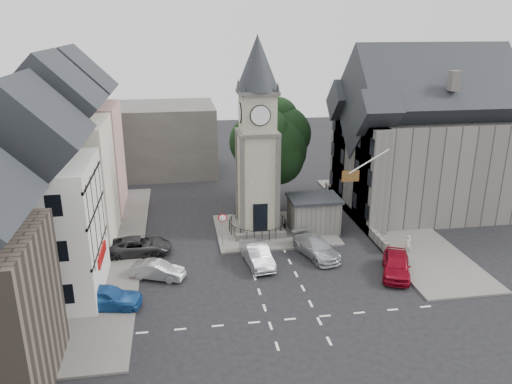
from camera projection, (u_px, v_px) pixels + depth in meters
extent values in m
plane|color=black|center=(275.00, 276.00, 35.42)|extent=(120.00, 120.00, 0.00)
cube|color=#595651|center=(104.00, 251.00, 39.12)|extent=(6.00, 30.00, 0.14)
cube|color=#595651|center=(389.00, 222.00, 44.68)|extent=(6.00, 26.00, 0.14)
cube|color=#595651|center=(274.00, 230.00, 43.10)|extent=(10.00, 8.00, 0.16)
cube|color=silver|center=(293.00, 319.00, 30.28)|extent=(20.00, 8.00, 0.01)
cube|color=#4C4944|center=(257.00, 228.00, 42.78)|extent=(4.20, 4.20, 0.70)
torus|color=black|center=(257.00, 220.00, 42.55)|extent=(4.86, 4.86, 0.06)
cube|color=gray|center=(257.00, 180.00, 41.38)|extent=(3.00, 3.00, 8.00)
cube|color=black|center=(260.00, 217.00, 40.93)|extent=(1.20, 0.25, 2.40)
cube|color=#4C4944|center=(257.00, 132.00, 40.09)|extent=(3.30, 3.30, 0.25)
cube|color=gray|center=(257.00, 112.00, 39.57)|extent=(2.70, 2.70, 3.20)
cylinder|color=white|center=(260.00, 115.00, 38.26)|extent=(1.50, 0.12, 1.50)
cube|color=#4C4944|center=(257.00, 92.00, 39.05)|extent=(3.10, 3.10, 0.30)
cone|color=black|center=(257.00, 63.00, 38.33)|extent=(3.40, 3.40, 4.20)
cube|color=#5F5C57|center=(313.00, 215.00, 42.70)|extent=(4.00, 3.00, 2.80)
cube|color=black|center=(314.00, 198.00, 42.20)|extent=(4.30, 3.30, 0.25)
cylinder|color=black|center=(270.00, 188.00, 47.16)|extent=(0.70, 0.70, 4.40)
cylinder|color=black|center=(223.00, 232.00, 39.68)|extent=(0.10, 0.10, 2.50)
cone|color=#A50C0C|center=(223.00, 218.00, 39.18)|extent=(0.70, 0.06, 0.70)
cone|color=white|center=(223.00, 218.00, 39.16)|extent=(0.54, 0.04, 0.54)
cube|color=tan|center=(79.00, 159.00, 46.42)|extent=(7.50, 7.00, 10.00)
cube|color=#F2ECCB|center=(62.00, 185.00, 38.95)|extent=(7.50, 7.00, 10.00)
cube|color=silver|center=(37.00, 231.00, 31.63)|extent=(7.50, 7.00, 9.00)
cube|color=#4C4944|center=(129.00, 140.00, 58.48)|extent=(20.00, 10.00, 8.00)
cube|color=#5F5C57|center=(421.00, 164.00, 46.66)|extent=(14.00, 10.00, 9.00)
cube|color=#5F5C57|center=(372.00, 178.00, 42.45)|extent=(1.60, 4.40, 9.00)
cube|color=#5F5C57|center=(345.00, 157.00, 48.99)|extent=(1.60, 4.40, 9.00)
cube|color=#5F5C57|center=(352.00, 212.00, 46.01)|extent=(0.40, 16.00, 0.90)
cylinder|color=white|center=(369.00, 161.00, 38.11)|extent=(3.17, 0.10, 1.89)
plane|color=#B21414|center=(351.00, 176.00, 38.25)|extent=(1.40, 0.00, 1.40)
imported|color=#1A4C91|center=(106.00, 297.00, 31.21)|extent=(4.73, 2.48, 1.53)
imported|color=gray|center=(158.00, 270.00, 34.91)|extent=(4.01, 2.59, 1.25)
imported|color=#29292B|center=(138.00, 246.00, 38.50)|extent=(5.10, 2.39, 1.41)
imported|color=gray|center=(257.00, 255.00, 36.96)|extent=(2.18, 4.78, 1.52)
imported|color=#A9ADB1|center=(316.00, 247.00, 38.25)|extent=(3.28, 5.29, 1.43)
imported|color=maroon|center=(396.00, 265.00, 35.36)|extent=(3.51, 5.01, 1.58)
imported|color=beige|center=(407.00, 244.00, 38.68)|extent=(0.57, 0.39, 1.51)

